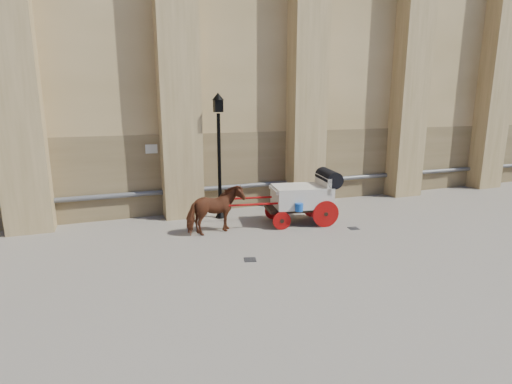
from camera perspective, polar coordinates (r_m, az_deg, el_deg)
name	(u,v)px	position (r m, az deg, el deg)	size (l,w,h in m)	color
ground	(240,244)	(12.02, -2.35, -7.43)	(90.00, 90.00, 0.00)	#6F675C
horse	(215,210)	(12.79, -5.84, -2.61)	(0.83, 1.83, 1.55)	#612E17
carriage	(306,195)	(13.93, 7.11, -0.39)	(4.37, 1.83, 1.86)	black
street_lamp	(219,153)	(14.26, -5.29, 5.60)	(0.42, 0.42, 4.46)	black
drain_grate_near	(250,260)	(10.87, -0.86, -9.64)	(0.32, 0.32, 0.01)	black
drain_grate_far	(353,228)	(13.81, 13.76, -5.06)	(0.32, 0.32, 0.01)	black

